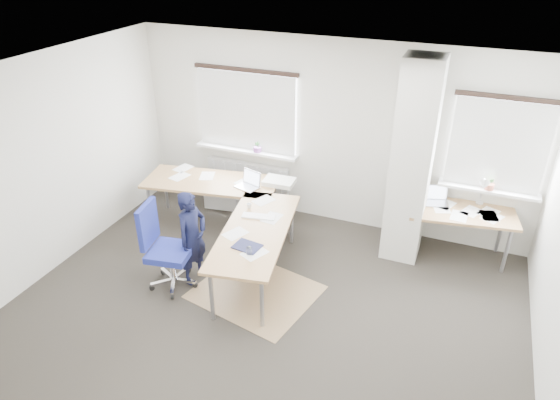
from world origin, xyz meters
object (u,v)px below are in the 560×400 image
at_px(desk_side, 461,213).
at_px(task_chair, 169,264).
at_px(person, 192,238).
at_px(desk_main, 235,205).

relative_size(desk_side, task_chair, 1.29).
relative_size(desk_side, person, 1.17).
distance_m(desk_main, person, 0.88).
xyz_separation_m(desk_main, desk_side, (2.93, 0.96, -0.01)).
xyz_separation_m(task_chair, person, (0.24, 0.24, 0.31)).
height_order(desk_main, task_chair, task_chair).
bearing_deg(person, desk_side, -48.65).
height_order(desk_side, person, person).
distance_m(desk_main, desk_side, 3.08).
bearing_deg(task_chair, desk_main, 59.51).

